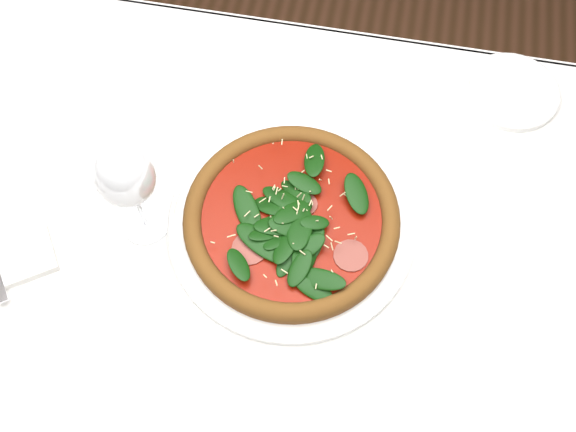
# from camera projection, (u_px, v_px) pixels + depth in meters

# --- Properties ---
(ground) EXTENTS (6.00, 6.00, 0.00)m
(ground) POSITION_uv_depth(u_px,v_px,m) (264.00, 367.00, 1.56)
(ground) COLOR brown
(ground) RESTS_ON ground
(dining_table) EXTENTS (1.21, 0.81, 0.75)m
(dining_table) POSITION_uv_depth(u_px,v_px,m) (250.00, 265.00, 0.98)
(dining_table) COLOR white
(dining_table) RESTS_ON ground
(plate) EXTENTS (0.35, 0.35, 0.01)m
(plate) POSITION_uv_depth(u_px,v_px,m) (291.00, 223.00, 0.90)
(plate) COLOR white
(plate) RESTS_ON dining_table
(pizza) EXTENTS (0.35, 0.35, 0.04)m
(pizza) POSITION_uv_depth(u_px,v_px,m) (292.00, 216.00, 0.88)
(pizza) COLOR brown
(pizza) RESTS_ON plate
(wine_glass) EXTENTS (0.08, 0.08, 0.19)m
(wine_glass) POSITION_uv_depth(u_px,v_px,m) (126.00, 177.00, 0.79)
(wine_glass) COLOR white
(wine_glass) RESTS_ON dining_table
(saucer_far) EXTENTS (0.15, 0.15, 0.01)m
(saucer_far) POSITION_uv_depth(u_px,v_px,m) (512.00, 91.00, 1.00)
(saucer_far) COLOR white
(saucer_far) RESTS_ON dining_table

